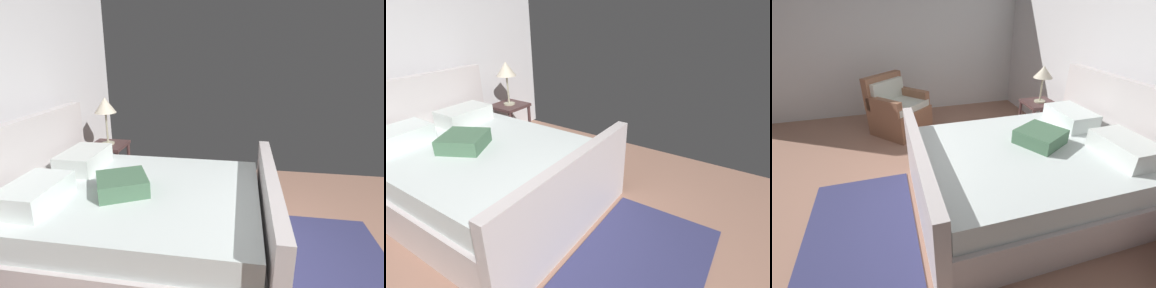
# 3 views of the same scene
# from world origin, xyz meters

# --- Properties ---
(bed) EXTENTS (1.83, 2.22, 1.19)m
(bed) POSITION_xyz_m (0.45, 1.50, 0.35)
(bed) COLOR silver
(bed) RESTS_ON ground
(nightstand_right) EXTENTS (0.44, 0.44, 0.60)m
(nightstand_right) POSITION_xyz_m (1.69, 2.31, 0.40)
(nightstand_right) COLOR #4D3232
(nightstand_right) RESTS_ON ground
(table_lamp_right) EXTENTS (0.27, 0.27, 0.60)m
(table_lamp_right) POSITION_xyz_m (1.69, 2.31, 1.08)
(table_lamp_right) COLOR #B7B293
(table_lamp_right) RESTS_ON nightstand_right
(area_rug) EXTENTS (1.65, 0.98, 0.01)m
(area_rug) POSITION_xyz_m (0.46, -0.20, 0.01)
(area_rug) COLOR navy
(area_rug) RESTS_ON ground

